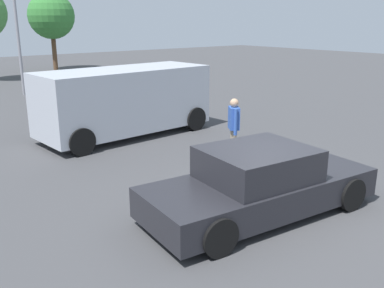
% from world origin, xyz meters
% --- Properties ---
extents(ground_plane, '(80.00, 80.00, 0.00)m').
position_xyz_m(ground_plane, '(0.00, 0.00, 0.00)').
color(ground_plane, '#424244').
extents(sedan_foreground, '(4.65, 2.26, 1.28)m').
position_xyz_m(sedan_foreground, '(-0.22, -0.00, 0.59)').
color(sedan_foreground, '#232328').
rests_on(sedan_foreground, ground_plane).
extents(van_white, '(5.41, 2.40, 2.08)m').
position_xyz_m(van_white, '(0.79, 6.48, 1.13)').
color(van_white, '#B2B7C1').
rests_on(van_white, ground_plane).
extents(pedestrian, '(0.42, 0.49, 1.59)m').
position_xyz_m(pedestrian, '(1.72, 2.66, 0.94)').
color(pedestrian, gray).
rests_on(pedestrian, ground_plane).
extents(tree_back_center, '(3.24, 3.24, 5.41)m').
position_xyz_m(tree_back_center, '(6.36, 25.80, 3.77)').
color(tree_back_center, brown).
rests_on(tree_back_center, ground_plane).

